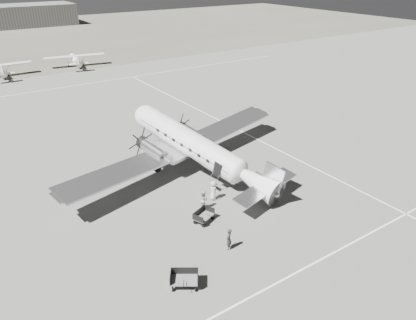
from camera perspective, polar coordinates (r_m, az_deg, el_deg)
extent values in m
plane|color=slate|center=(37.97, -2.09, -3.50)|extent=(260.00, 260.00, 0.00)
cube|color=white|center=(29.14, 13.21, -14.72)|extent=(60.00, 0.15, 0.01)
cube|color=white|center=(44.73, 11.05, 0.81)|extent=(0.15, 80.00, 0.01)
cube|color=white|center=(72.76, -19.32, 9.68)|extent=(90.00, 0.15, 0.01)
cube|color=#575649|center=(125.76, -26.62, 14.85)|extent=(260.00, 90.00, 0.01)
cube|color=slate|center=(150.65, -26.58, 17.48)|extent=(42.00, 14.00, 6.00)
cube|color=#5E5E5E|center=(150.34, -26.84, 18.71)|extent=(42.00, 14.00, 0.60)
imported|color=#2A2A2A|center=(29.64, 2.94, -11.06)|extent=(0.73, 0.72, 1.69)
imported|color=#B4B4B2|center=(34.10, -0.61, -5.58)|extent=(0.75, 0.90, 1.66)
imported|color=beige|center=(35.29, 0.74, -4.29)|extent=(0.86, 1.02, 1.77)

